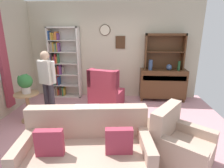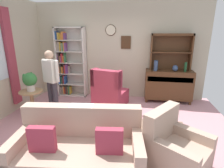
% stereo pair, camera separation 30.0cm
% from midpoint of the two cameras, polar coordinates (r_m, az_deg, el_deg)
% --- Properties ---
extents(ground_plane, '(5.40, 4.60, 0.02)m').
position_cam_midpoint_polar(ground_plane, '(3.83, -4.09, -14.78)').
color(ground_plane, '#C68C93').
extents(wall_back, '(5.00, 0.09, 2.80)m').
position_cam_midpoint_polar(wall_back, '(5.41, -1.14, 10.49)').
color(wall_back, '#BCB299').
rests_on(wall_back, ground_plane).
extents(area_rug, '(2.90, 1.85, 0.01)m').
position_cam_midpoint_polar(area_rug, '(3.55, -1.47, -17.26)').
color(area_rug, '#846651').
rests_on(area_rug, ground_plane).
extents(bookshelf, '(0.90, 0.30, 2.10)m').
position_cam_midpoint_polar(bookshelf, '(5.64, -17.05, 6.22)').
color(bookshelf, silver).
rests_on(bookshelf, ground_plane).
extents(sideboard, '(1.30, 0.45, 0.92)m').
position_cam_midpoint_polar(sideboard, '(5.38, 14.33, 0.21)').
color(sideboard, '#4C2D19').
rests_on(sideboard, ground_plane).
extents(sideboard_hutch, '(1.10, 0.26, 1.00)m').
position_cam_midpoint_polar(sideboard_hutch, '(5.30, 14.95, 11.50)').
color(sideboard_hutch, '#4C2D19').
rests_on(sideboard_hutch, sideboard).
extents(vase_tall, '(0.11, 0.11, 0.29)m').
position_cam_midpoint_polar(vase_tall, '(5.12, 10.60, 6.00)').
color(vase_tall, '#33476B').
rests_on(vase_tall, sideboard).
extents(vase_round, '(0.15, 0.15, 0.17)m').
position_cam_midpoint_polar(vase_round, '(5.23, 16.24, 5.19)').
color(vase_round, '#33476B').
rests_on(vase_round, sideboard).
extents(bottle_wine, '(0.07, 0.07, 0.26)m').
position_cam_midpoint_polar(bottle_wine, '(5.26, 19.11, 5.52)').
color(bottle_wine, '#194223').
rests_on(bottle_wine, sideboard).
extents(couch_floral, '(1.88, 1.05, 0.90)m').
position_cam_midpoint_polar(couch_floral, '(2.78, -11.39, -20.59)').
color(couch_floral, tan).
rests_on(couch_floral, ground_plane).
extents(armchair_floral, '(1.07, 1.06, 0.88)m').
position_cam_midpoint_polar(armchair_floral, '(3.01, 18.14, -18.56)').
color(armchair_floral, tan).
rests_on(armchair_floral, ground_plane).
extents(wingback_chair, '(0.97, 0.98, 1.05)m').
position_cam_midpoint_polar(wingback_chair, '(4.78, -3.81, -2.94)').
color(wingback_chair, '#A33347').
rests_on(wingback_chair, ground_plane).
extents(plant_stand, '(0.52, 0.52, 0.67)m').
position_cam_midpoint_polar(plant_stand, '(4.50, -27.09, -5.73)').
color(plant_stand, '#A87F56').
rests_on(plant_stand, ground_plane).
extents(potted_plant_large, '(0.31, 0.31, 0.43)m').
position_cam_midpoint_polar(potted_plant_large, '(4.35, -27.82, 0.45)').
color(potted_plant_large, beige).
rests_on(potted_plant_large, plant_stand).
extents(person_reading, '(0.51, 0.32, 1.56)m').
position_cam_midpoint_polar(person_reading, '(4.40, -21.83, 1.27)').
color(person_reading, '#38333D').
rests_on(person_reading, ground_plane).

